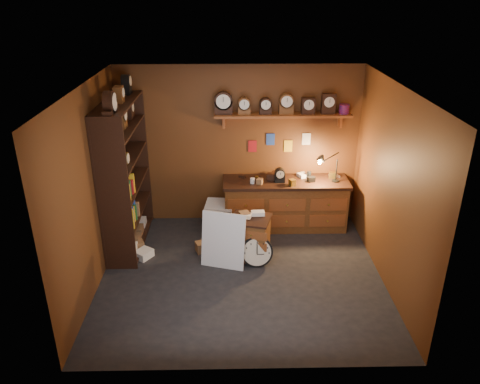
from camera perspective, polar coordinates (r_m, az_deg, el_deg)
name	(u,v)px	position (r m, az deg, el deg)	size (l,w,h in m)	color
floor	(241,275)	(6.87, 0.17, -10.06)	(4.00, 4.00, 0.00)	black
room_shell	(245,161)	(6.17, 0.59, 3.86)	(4.02, 3.62, 2.71)	#5C3215
shelving_unit	(122,170)	(7.34, -14.15, 2.59)	(0.47, 1.60, 2.58)	black
workbench	(285,201)	(7.96, 5.53, -1.12)	(2.09, 0.66, 1.36)	brown
low_cabinet	(250,236)	(7.10, 1.25, -5.33)	(0.69, 0.62, 0.75)	brown
big_round_clock	(257,252)	(6.96, 2.07, -7.29)	(0.48, 0.16, 0.48)	black
white_panel	(224,265)	(7.08, -2.02, -8.88)	(0.65, 0.03, 0.87)	silver
mini_fridge	(220,216)	(7.94, -2.50, -2.97)	(0.50, 0.52, 0.48)	silver
floor_box_a	(136,246)	(7.59, -12.59, -6.40)	(0.24, 0.20, 0.15)	olive
floor_box_b	(144,254)	(7.37, -11.64, -7.41)	(0.21, 0.25, 0.12)	white
floor_box_c	(203,247)	(7.40, -4.55, -6.66)	(0.21, 0.18, 0.16)	olive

